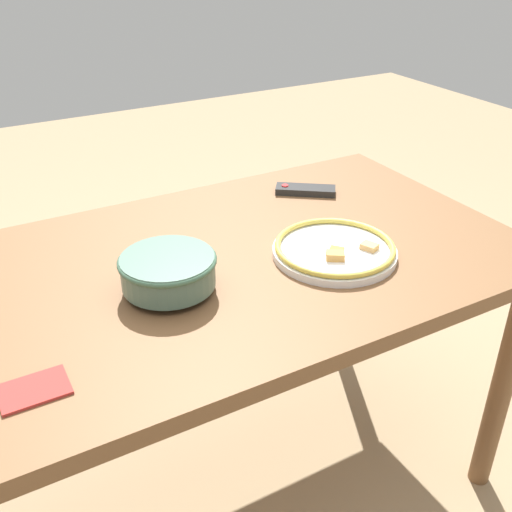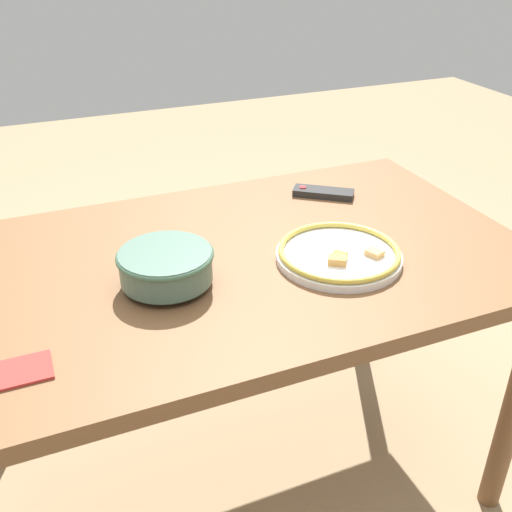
{
  "view_description": "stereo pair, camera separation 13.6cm",
  "coord_description": "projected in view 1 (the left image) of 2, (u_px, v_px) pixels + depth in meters",
  "views": [
    {
      "loc": [
        -0.54,
        -1.12,
        1.49
      ],
      "look_at": [
        0.03,
        -0.09,
        0.82
      ],
      "focal_mm": 42.0,
      "sensor_mm": 36.0,
      "label": 1
    },
    {
      "loc": [
        -0.42,
        -1.18,
        1.49
      ],
      "look_at": [
        0.03,
        -0.09,
        0.82
      ],
      "focal_mm": 42.0,
      "sensor_mm": 36.0,
      "label": 2
    }
  ],
  "objects": [
    {
      "name": "food_plate",
      "position": [
        335.0,
        250.0,
        1.44
      ],
      "size": [
        0.3,
        0.3,
        0.04
      ],
      "color": "white",
      "rests_on": "dining_table"
    },
    {
      "name": "dining_table",
      "position": [
        228.0,
        289.0,
        1.48
      ],
      "size": [
        1.45,
        0.85,
        0.78
      ],
      "color": "brown",
      "rests_on": "ground_plane"
    },
    {
      "name": "tv_remote",
      "position": [
        305.0,
        190.0,
        1.76
      ],
      "size": [
        0.17,
        0.15,
        0.02
      ],
      "rotation": [
        0.0,
        0.0,
        0.94
      ],
      "color": "black",
      "rests_on": "dining_table"
    },
    {
      "name": "noodle_bowl",
      "position": [
        168.0,
        271.0,
        1.29
      ],
      "size": [
        0.21,
        0.21,
        0.08
      ],
      "color": "#4C6B5B",
      "rests_on": "dining_table"
    },
    {
      "name": "ground_plane",
      "position": [
        233.0,
        479.0,
        1.82
      ],
      "size": [
        8.0,
        8.0,
        0.0
      ],
      "primitive_type": "plane",
      "color": "#9E8460"
    },
    {
      "name": "folded_napkin",
      "position": [
        34.0,
        390.0,
        1.03
      ],
      "size": [
        0.12,
        0.08,
        0.01
      ],
      "color": "#B2332D",
      "rests_on": "dining_table"
    }
  ]
}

